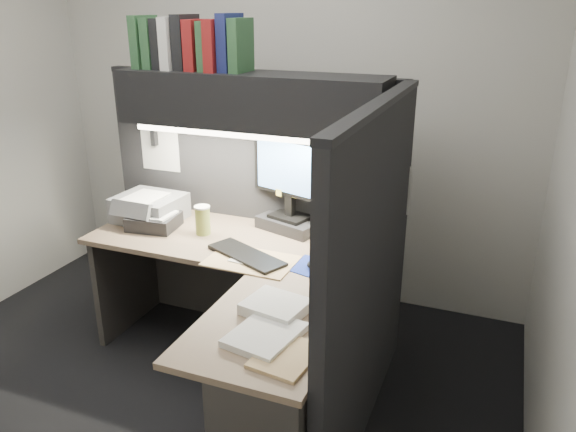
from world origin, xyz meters
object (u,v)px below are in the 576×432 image
(desk, at_px, (245,345))
(telephone, at_px, (344,237))
(coffee_cup, at_px, (203,221))
(keyboard, at_px, (247,256))
(overhead_shelf, at_px, (250,100))
(printer, at_px, (150,208))
(monitor, at_px, (290,195))
(notebook_stack, at_px, (154,221))

(desk, xyz_separation_m, telephone, (0.28, 0.72, 0.33))
(telephone, relative_size, coffee_cup, 1.49)
(keyboard, xyz_separation_m, coffee_cup, (-0.38, 0.21, 0.07))
(overhead_shelf, relative_size, keyboard, 3.24)
(keyboard, relative_size, telephone, 1.97)
(desk, xyz_separation_m, printer, (-0.97, 0.65, 0.37))
(coffee_cup, relative_size, printer, 0.42)
(monitor, distance_m, keyboard, 0.51)
(keyboard, bearing_deg, notebook_stack, -169.83)
(desk, height_order, telephone, telephone)
(overhead_shelf, relative_size, monitor, 2.79)
(desk, relative_size, telephone, 7.00)
(monitor, relative_size, telephone, 2.29)
(coffee_cup, bearing_deg, monitor, 29.46)
(monitor, height_order, coffee_cup, monitor)
(telephone, bearing_deg, keyboard, -120.06)
(telephone, xyz_separation_m, notebook_stack, (-1.14, -0.18, -0.01))
(overhead_shelf, distance_m, coffee_cup, 0.75)
(keyboard, height_order, printer, printer)
(overhead_shelf, bearing_deg, desk, -68.21)
(keyboard, relative_size, notebook_stack, 1.71)
(monitor, bearing_deg, notebook_stack, -142.50)
(monitor, xyz_separation_m, keyboard, (-0.07, -0.46, -0.21))
(overhead_shelf, relative_size, coffee_cup, 9.51)
(telephone, bearing_deg, printer, -156.78)
(desk, distance_m, notebook_stack, 1.07)
(overhead_shelf, xyz_separation_m, telephone, (0.58, -0.03, -0.72))
(keyboard, distance_m, coffee_cup, 0.44)
(desk, relative_size, coffee_cup, 10.43)
(monitor, relative_size, coffee_cup, 3.41)
(desk, distance_m, keyboard, 0.49)
(printer, bearing_deg, notebook_stack, -44.34)
(printer, xyz_separation_m, notebook_stack, (0.10, -0.11, -0.04))
(desk, relative_size, monitor, 3.06)
(coffee_cup, relative_size, notebook_stack, 0.58)
(printer, bearing_deg, coffee_cup, -8.77)
(telephone, distance_m, coffee_cup, 0.83)
(monitor, height_order, printer, monitor)
(coffee_cup, bearing_deg, overhead_shelf, 38.19)
(monitor, height_order, keyboard, monitor)
(desk, relative_size, keyboard, 3.55)
(notebook_stack, bearing_deg, keyboard, -14.44)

